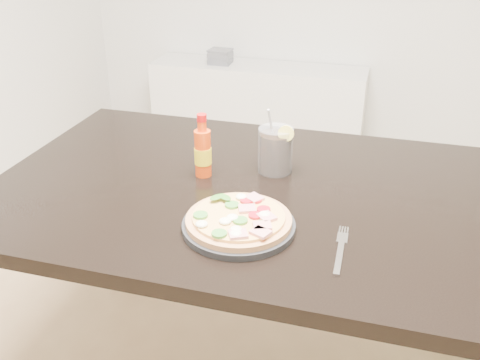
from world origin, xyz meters
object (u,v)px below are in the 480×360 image
(dining_table, at_px, (252,214))
(media_console, at_px, (257,102))
(cola_cup, at_px, (275,151))
(fork, at_px, (341,248))
(hot_sauce_bottle, at_px, (203,152))
(pizza, at_px, (239,219))
(plate, at_px, (239,226))

(dining_table, bearing_deg, media_console, 103.61)
(cola_cup, height_order, fork, cola_cup)
(hot_sauce_bottle, xyz_separation_m, fork, (0.41, -0.26, -0.07))
(fork, xyz_separation_m, media_console, (-0.77, 2.32, -0.50))
(hot_sauce_bottle, height_order, cola_cup, cola_cup)
(dining_table, xyz_separation_m, hot_sauce_bottle, (-0.15, 0.03, 0.15))
(dining_table, relative_size, cola_cup, 7.47)
(cola_cup, distance_m, media_console, 2.12)
(hot_sauce_bottle, bearing_deg, pizza, -54.67)
(pizza, bearing_deg, cola_cup, 87.80)
(fork, bearing_deg, plate, 174.51)
(cola_cup, height_order, media_console, cola_cup)
(pizza, height_order, media_console, pizza)
(fork, distance_m, media_console, 2.49)
(hot_sauce_bottle, bearing_deg, media_console, 99.84)
(dining_table, distance_m, plate, 0.23)
(plate, relative_size, cola_cup, 1.41)
(fork, bearing_deg, hot_sauce_bottle, 146.42)
(plate, distance_m, pizza, 0.02)
(media_console, bearing_deg, hot_sauce_bottle, -80.16)
(plate, bearing_deg, pizza, -44.15)
(hot_sauce_bottle, relative_size, media_console, 0.13)
(hot_sauce_bottle, distance_m, cola_cup, 0.20)
(plate, height_order, cola_cup, cola_cup)
(dining_table, bearing_deg, fork, -41.27)
(cola_cup, bearing_deg, hot_sauce_bottle, -156.16)
(plate, xyz_separation_m, cola_cup, (0.01, 0.32, 0.05))
(pizza, height_order, cola_cup, cola_cup)
(dining_table, bearing_deg, cola_cup, 72.23)
(fork, bearing_deg, pizza, 174.82)
(cola_cup, xyz_separation_m, fork, (0.22, -0.34, -0.06))
(pizza, xyz_separation_m, media_console, (-0.53, 2.30, -0.53))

